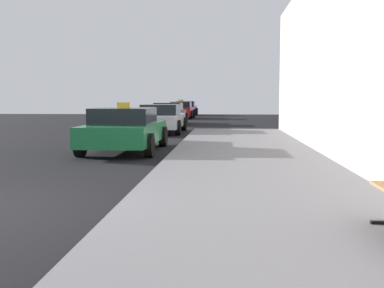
% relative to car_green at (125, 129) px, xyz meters
% --- Properties ---
extents(sidewalk, '(4.00, 32.00, 0.15)m').
position_rel_car_green_xyz_m(sidewalk, '(3.49, -7.60, -0.57)').
color(sidewalk, slate).
rests_on(sidewalk, ground_plane).
extents(car_green, '(2.05, 4.53, 1.43)m').
position_rel_car_green_xyz_m(car_green, '(0.00, 0.00, 0.00)').
color(car_green, '#196638').
rests_on(car_green, ground_plane).
extents(car_silver, '(1.97, 4.55, 1.27)m').
position_rel_car_green_xyz_m(car_silver, '(0.06, 7.55, -0.00)').
color(car_silver, '#B7B7BF').
rests_on(car_silver, ground_plane).
extents(car_black, '(1.97, 4.37, 1.27)m').
position_rel_car_green_xyz_m(car_black, '(-0.44, 14.71, -0.00)').
color(car_black, black).
rests_on(car_black, ground_plane).
extents(car_red, '(1.92, 4.21, 1.43)m').
position_rel_car_green_xyz_m(car_red, '(-0.49, 23.14, -0.00)').
color(car_red, red).
rests_on(car_red, ground_plane).
extents(car_blue, '(2.00, 4.02, 1.27)m').
position_rel_car_green_xyz_m(car_blue, '(-0.69, 30.20, -0.00)').
color(car_blue, '#233899').
rests_on(car_blue, ground_plane).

